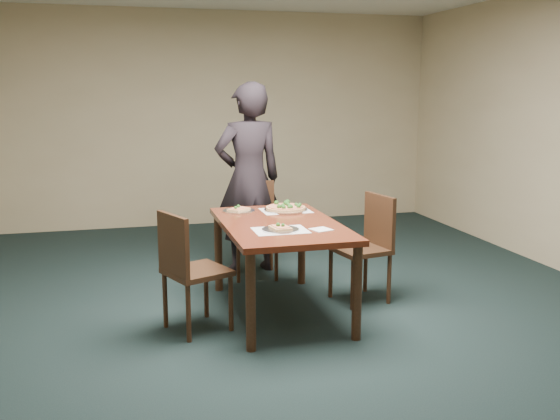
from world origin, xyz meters
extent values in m
plane|color=black|center=(0.00, 0.00, 0.00)|extent=(8.00, 8.00, 0.00)
plane|color=tan|center=(0.00, 4.00, 1.40)|extent=(6.00, 0.00, 6.00)
cube|color=#521D10|center=(-0.02, 0.41, 0.73)|extent=(0.90, 1.50, 0.04)
cylinder|color=black|center=(-0.41, -0.28, 0.35)|extent=(0.07, 0.07, 0.70)
cylinder|color=black|center=(-0.41, 1.10, 0.35)|extent=(0.07, 0.07, 0.70)
cylinder|color=black|center=(0.37, -0.28, 0.35)|extent=(0.07, 0.07, 0.70)
cylinder|color=black|center=(0.37, 1.10, 0.35)|extent=(0.07, 0.07, 0.70)
cube|color=black|center=(0.01, 1.44, 0.45)|extent=(0.46, 0.46, 0.04)
cylinder|color=black|center=(-0.19, 1.28, 0.21)|extent=(0.04, 0.04, 0.43)
cylinder|color=black|center=(-0.15, 1.64, 0.21)|extent=(0.04, 0.04, 0.43)
cylinder|color=black|center=(0.17, 1.24, 0.21)|extent=(0.04, 0.04, 0.43)
cylinder|color=black|center=(0.21, 1.60, 0.21)|extent=(0.04, 0.04, 0.43)
cube|color=black|center=(0.03, 1.63, 0.69)|extent=(0.42, 0.08, 0.44)
cube|color=black|center=(-0.71, 0.22, 0.45)|extent=(0.55, 0.55, 0.04)
cylinder|color=black|center=(-0.47, 0.12, 0.21)|extent=(0.04, 0.04, 0.43)
cylinder|color=black|center=(-0.80, -0.01, 0.21)|extent=(0.04, 0.04, 0.43)
cylinder|color=black|center=(-0.61, 0.46, 0.21)|extent=(0.04, 0.04, 0.43)
cylinder|color=black|center=(-0.94, 0.32, 0.21)|extent=(0.04, 0.04, 0.43)
cube|color=black|center=(-0.88, 0.15, 0.69)|extent=(0.19, 0.40, 0.44)
cube|color=black|center=(0.72, 0.52, 0.45)|extent=(0.49, 0.49, 0.04)
cylinder|color=black|center=(0.51, 0.66, 0.21)|extent=(0.04, 0.04, 0.43)
cylinder|color=black|center=(0.86, 0.73, 0.21)|extent=(0.04, 0.04, 0.43)
cylinder|color=black|center=(0.58, 0.31, 0.21)|extent=(0.04, 0.04, 0.43)
cylinder|color=black|center=(0.93, 0.38, 0.21)|extent=(0.04, 0.04, 0.43)
cube|color=black|center=(0.91, 0.56, 0.69)|extent=(0.11, 0.42, 0.44)
imported|color=black|center=(-0.01, 1.65, 0.93)|extent=(0.73, 0.53, 1.86)
cube|color=white|center=(0.16, 0.87, 0.75)|extent=(0.42, 0.32, 0.00)
cube|color=white|center=(-0.09, 0.13, 0.75)|extent=(0.40, 0.30, 0.00)
cylinder|color=silver|center=(0.16, 0.87, 0.76)|extent=(0.38, 0.38, 0.01)
cylinder|color=#C8854D|center=(0.16, 0.87, 0.77)|extent=(0.34, 0.34, 0.02)
cylinder|color=#FBC783|center=(0.16, 0.87, 0.79)|extent=(0.31, 0.31, 0.01)
sphere|color=#1D4916|center=(0.18, 0.91, 0.80)|extent=(0.04, 0.04, 0.04)
sphere|color=#1D4916|center=(0.20, 0.99, 0.81)|extent=(0.04, 0.04, 0.04)
sphere|color=#1D4916|center=(0.13, 0.88, 0.80)|extent=(0.03, 0.03, 0.03)
sphere|color=#1D4916|center=(0.08, 0.79, 0.80)|extent=(0.04, 0.04, 0.04)
sphere|color=#1D4916|center=(0.17, 0.76, 0.80)|extent=(0.04, 0.04, 0.04)
sphere|color=#1D4916|center=(0.12, 0.83, 0.80)|extent=(0.03, 0.03, 0.03)
sphere|color=#1D4916|center=(0.18, 0.95, 0.80)|extent=(0.04, 0.04, 0.04)
sphere|color=#1D4916|center=(0.16, 0.76, 0.80)|extent=(0.03, 0.03, 0.03)
sphere|color=#1D4916|center=(0.10, 0.97, 0.80)|extent=(0.04, 0.04, 0.04)
sphere|color=#1D4916|center=(0.24, 0.77, 0.80)|extent=(0.04, 0.04, 0.04)
sphere|color=#1D4916|center=(0.18, 0.82, 0.80)|extent=(0.03, 0.03, 0.03)
sphere|color=#1D4916|center=(0.18, 0.86, 0.80)|extent=(0.04, 0.04, 0.04)
sphere|color=#1D4916|center=(0.27, 0.83, 0.80)|extent=(0.03, 0.03, 0.03)
sphere|color=#1D4916|center=(0.25, 0.86, 0.80)|extent=(0.03, 0.03, 0.03)
sphere|color=#1D4916|center=(0.11, 0.76, 0.80)|extent=(0.04, 0.04, 0.04)
cylinder|color=silver|center=(-0.09, 0.13, 0.76)|extent=(0.28, 0.28, 0.01)
cube|color=#C8854D|center=(-0.09, 0.13, 0.77)|extent=(0.15, 0.19, 0.02)
cube|color=#FBC783|center=(-0.09, 0.13, 0.78)|extent=(0.12, 0.15, 0.01)
sphere|color=#1D4916|center=(-0.10, 0.14, 0.79)|extent=(0.03, 0.03, 0.03)
sphere|color=#1D4916|center=(-0.07, 0.12, 0.79)|extent=(0.03, 0.03, 0.03)
cylinder|color=silver|center=(-0.25, 0.94, 0.76)|extent=(0.28, 0.28, 0.01)
cube|color=#C8854D|center=(-0.25, 0.94, 0.77)|extent=(0.21, 0.21, 0.02)
cube|color=#FBC783|center=(-0.25, 0.94, 0.78)|extent=(0.17, 0.17, 0.01)
sphere|color=#1D4916|center=(-0.28, 0.91, 0.79)|extent=(0.03, 0.03, 0.03)
sphere|color=#1D4916|center=(-0.24, 0.96, 0.79)|extent=(0.03, 0.03, 0.03)
cube|color=white|center=(0.21, 0.07, 0.75)|extent=(0.18, 0.18, 0.01)
camera|label=1|loc=(-1.25, -4.27, 1.79)|focal=40.00mm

